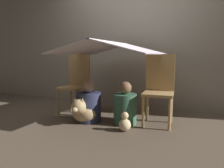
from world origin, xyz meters
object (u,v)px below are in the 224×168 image
(chair_left, at_px, (76,82))
(chair_right, at_px, (159,87))
(person_second, at_px, (125,107))
(dog, at_px, (83,111))
(person_front, at_px, (89,105))

(chair_left, relative_size, chair_right, 1.00)
(person_second, relative_size, dog, 1.46)
(person_front, xyz_separation_m, person_second, (0.52, 0.10, 0.01))
(chair_left, height_order, person_second, chair_left)
(chair_right, bearing_deg, chair_left, 174.91)
(chair_left, height_order, chair_right, same)
(chair_left, xyz_separation_m, person_second, (0.92, -0.20, -0.28))
(chair_right, height_order, dog, chair_right)
(chair_right, height_order, person_front, chair_right)
(chair_right, xyz_separation_m, person_second, (-0.42, -0.20, -0.28))
(chair_left, distance_m, dog, 0.66)
(chair_right, xyz_separation_m, person_front, (-0.94, -0.30, -0.28))
(chair_right, distance_m, dog, 1.11)
(chair_left, bearing_deg, person_front, -34.23)
(person_front, bearing_deg, dog, -103.14)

